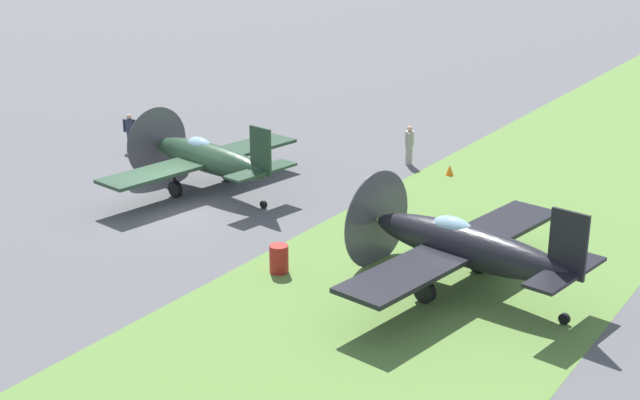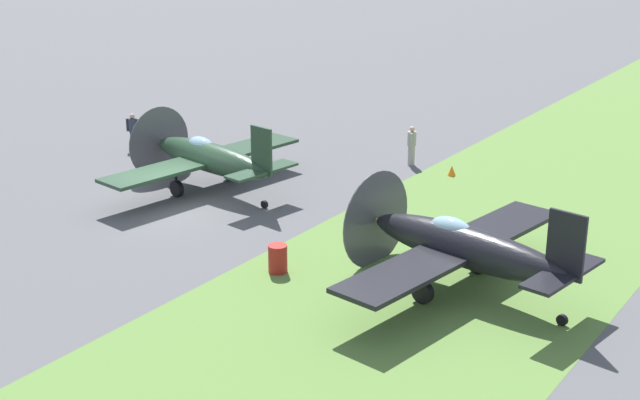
% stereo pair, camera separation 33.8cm
% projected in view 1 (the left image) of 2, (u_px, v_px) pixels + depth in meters
% --- Properties ---
extents(ground_plane, '(160.00, 160.00, 0.00)m').
position_uv_depth(ground_plane, '(166.00, 207.00, 33.73)').
color(ground_plane, '#515154').
extents(grass_verge, '(120.00, 11.00, 0.01)m').
position_uv_depth(grass_verge, '(435.00, 275.00, 27.79)').
color(grass_verge, '#567A38').
rests_on(grass_verge, ground).
extents(airplane_lead, '(9.23, 7.34, 3.27)m').
position_uv_depth(airplane_lead, '(206.00, 157.00, 35.20)').
color(airplane_lead, '#233D28').
rests_on(airplane_lead, ground).
extents(airplane_wingman, '(9.69, 7.70, 3.43)m').
position_uv_depth(airplane_wingman, '(464.00, 245.00, 26.30)').
color(airplane_wingman, black).
rests_on(airplane_wingman, ground).
extents(ground_crew_chief, '(0.59, 0.38, 1.73)m').
position_uv_depth(ground_crew_chief, '(409.00, 144.00, 38.69)').
color(ground_crew_chief, '#9E998E').
rests_on(ground_crew_chief, ground).
extents(ground_crew_mechanic, '(0.38, 0.59, 1.73)m').
position_uv_depth(ground_crew_mechanic, '(130.00, 132.00, 40.76)').
color(ground_crew_mechanic, '#2D3342').
rests_on(ground_crew_mechanic, ground).
extents(fuel_drum, '(0.60, 0.60, 0.90)m').
position_uv_depth(fuel_drum, '(279.00, 259.00, 27.87)').
color(fuel_drum, maroon).
rests_on(fuel_drum, ground).
extents(runway_marker_cone, '(0.36, 0.36, 0.44)m').
position_uv_depth(runway_marker_cone, '(450.00, 170.00, 37.47)').
color(runway_marker_cone, orange).
rests_on(runway_marker_cone, ground).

